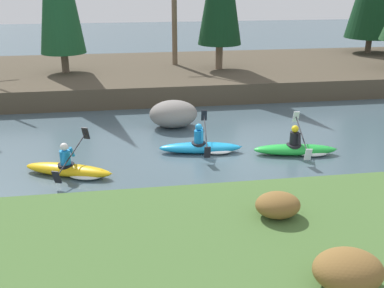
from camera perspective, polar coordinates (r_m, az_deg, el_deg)
The scene contains 10 objects.
ground_plane at distance 14.79m, azimuth 3.43°, elevation -1.33°, with size 90.00×90.00×0.00m, color #425660.
riverbank_near at distance 9.17m, azimuth 12.10°, elevation -14.58°, with size 44.00×6.22×0.61m.
riverbank_far at distance 24.66m, azimuth -1.66°, elevation 8.80°, with size 44.00×9.55×0.94m.
bare_tree_mid_downstream at distance 24.73m, azimuth -2.21°, elevation 15.72°, with size 2.92×2.88×5.23m.
shrub_clump_nearest at distance 9.96m, azimuth 10.84°, elevation -7.60°, with size 0.99×0.82×0.53m.
shrub_clump_second at distance 8.17m, azimuth 19.19°, elevation -14.89°, with size 1.20×1.00×0.65m.
kayaker_lead at distance 15.10m, azimuth 13.38°, elevation -0.60°, with size 2.80×2.07×1.20m.
kayaker_middle at distance 14.86m, azimuth 1.48°, elevation -0.37°, with size 2.79×2.07×1.20m.
kayaker_trailing at distance 13.62m, azimuth -15.04°, elevation -3.13°, with size 2.73×1.99×1.20m.
boulder_midstream at distance 17.32m, azimuth -2.38°, elevation 3.84°, with size 1.85×1.45×1.04m.
Camera 1 is at (-2.94, -13.40, 5.52)m, focal length 42.00 mm.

